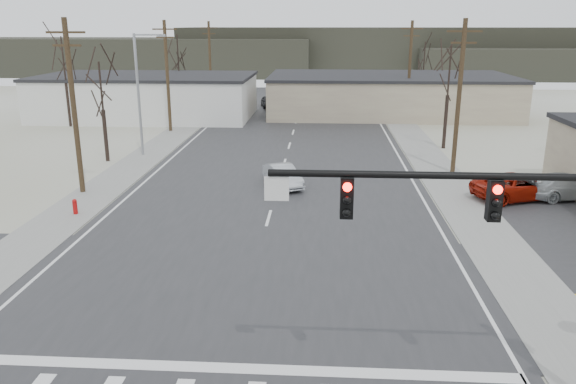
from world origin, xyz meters
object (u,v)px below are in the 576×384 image
object	(u,v)px
traffic_signal_mast	(536,238)
car_parked_red	(518,186)
car_far_a	(357,98)
sedan_crossing	(283,176)
car_far_b	(269,102)
car_parked_silver	(567,186)
fire_hydrant	(75,207)

from	to	relation	value
traffic_signal_mast	car_parked_red	xyz separation A→B (m)	(6.01, 18.41, -3.90)
car_far_a	car_parked_red	size ratio (longest dim) A/B	1.02
sedan_crossing	car_far_b	bearing A→B (deg)	72.52
car_far_a	car_parked_silver	xyz separation A→B (m)	(9.79, -38.97, -0.08)
sedan_crossing	car_far_b	size ratio (longest dim) A/B	1.00
fire_hydrant	sedan_crossing	size ratio (longest dim) A/B	0.22
fire_hydrant	car_far_b	world-z (taller)	car_far_b
fire_hydrant	car_far_a	xyz separation A→B (m)	(17.11, 43.40, 0.38)
sedan_crossing	car_far_b	xyz separation A→B (m)	(-4.12, 34.02, 0.02)
fire_hydrant	car_parked_silver	world-z (taller)	car_parked_silver
car_far_b	sedan_crossing	bearing A→B (deg)	-95.64
fire_hydrant	sedan_crossing	distance (m)	12.11
fire_hydrant	traffic_signal_mast	bearing A→B (deg)	-38.13
traffic_signal_mast	car_far_b	xyz separation A→B (m)	(-11.70, 54.22, -3.95)
sedan_crossing	car_parked_red	world-z (taller)	car_parked_red
car_parked_silver	fire_hydrant	bearing A→B (deg)	87.19
sedan_crossing	car_far_b	distance (m)	34.27
car_far_b	car_parked_silver	xyz separation A→B (m)	(20.51, -35.59, 0.04)
car_far_b	car_parked_silver	size ratio (longest dim) A/B	0.80
car_far_a	car_parked_red	distance (m)	39.82
car_parked_silver	sedan_crossing	bearing A→B (deg)	72.37
traffic_signal_mast	car_parked_red	size ratio (longest dim) A/B	1.68
sedan_crossing	car_far_a	world-z (taller)	car_far_a
car_parked_red	car_far_a	bearing A→B (deg)	-9.26
traffic_signal_mast	sedan_crossing	distance (m)	21.94
fire_hydrant	sedan_crossing	world-z (taller)	sedan_crossing
sedan_crossing	car_parked_silver	world-z (taller)	car_parked_silver
fire_hydrant	car_far_a	distance (m)	46.65
car_far_a	car_parked_red	xyz separation A→B (m)	(6.99, -39.20, -0.06)
traffic_signal_mast	car_far_b	bearing A→B (deg)	102.18
car_far_a	car_parked_red	world-z (taller)	car_far_a
car_far_b	car_parked_red	bearing A→B (deg)	-76.24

